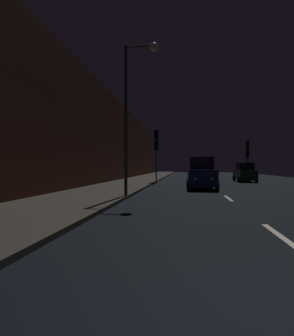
# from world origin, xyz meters

# --- Properties ---
(ground) EXTENTS (26.70, 84.00, 0.02)m
(ground) POSITION_xyz_m (0.00, 24.50, -0.01)
(ground) COLOR black
(sidewalk_left) EXTENTS (4.40, 84.00, 0.15)m
(sidewalk_left) POSITION_xyz_m (-7.15, 24.50, 0.07)
(sidewalk_left) COLOR #38332B
(sidewalk_left) RESTS_ON ground
(building_facade_left) EXTENTS (0.80, 63.00, 8.96)m
(building_facade_left) POSITION_xyz_m (-9.75, 21.00, 4.48)
(building_facade_left) COLOR #472319
(building_facade_left) RESTS_ON ground
(lane_centerline) EXTENTS (0.16, 23.57, 0.01)m
(lane_centerline) POSITION_xyz_m (0.00, 13.36, 0.01)
(lane_centerline) COLOR beige
(lane_centerline) RESTS_ON ground
(traffic_light_far_left) EXTENTS (0.38, 0.48, 5.06)m
(traffic_light_far_left) POSITION_xyz_m (-4.86, 20.43, 3.69)
(traffic_light_far_left) COLOR #38383A
(traffic_light_far_left) RESTS_ON ground
(traffic_light_far_right) EXTENTS (0.31, 0.46, 4.51)m
(traffic_light_far_right) POSITION_xyz_m (4.85, 26.19, 3.24)
(traffic_light_far_right) COLOR #38383A
(traffic_light_far_right) RESTS_ON ground
(streetlamp_overhead) EXTENTS (1.70, 0.44, 7.62)m
(streetlamp_overhead) POSITION_xyz_m (-4.61, 8.92, 5.01)
(streetlamp_overhead) COLOR #2D2D30
(streetlamp_overhead) RESTS_ON ground
(car_approaching_headlights) EXTENTS (2.08, 4.50, 2.26)m
(car_approaching_headlights) POSITION_xyz_m (-0.98, 15.23, 1.04)
(car_approaching_headlights) COLOR #141E51
(car_approaching_headlights) RESTS_ON ground
(car_distant_taillights) EXTENTS (1.76, 3.82, 1.92)m
(car_distant_taillights) POSITION_xyz_m (1.37, 41.79, 0.88)
(car_distant_taillights) COLOR silver
(car_distant_taillights) RESTS_ON ground
(car_parked_right_far) EXTENTS (1.83, 3.95, 1.99)m
(car_parked_right_far) POSITION_xyz_m (4.05, 24.04, 0.91)
(car_parked_right_far) COLOR #0F3819
(car_parked_right_far) RESTS_ON ground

